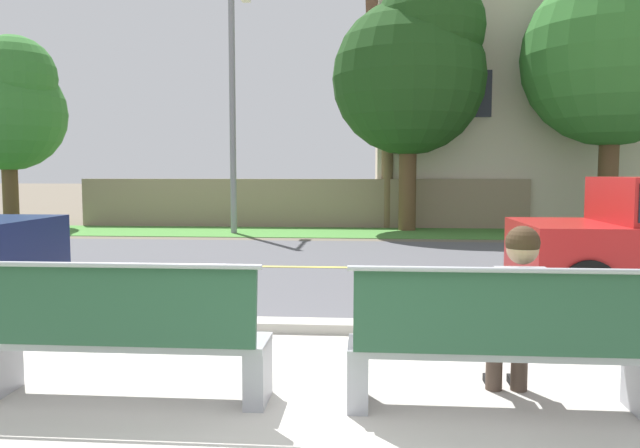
{
  "coord_description": "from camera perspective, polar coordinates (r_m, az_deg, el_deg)",
  "views": [
    {
      "loc": [
        0.41,
        -3.71,
        1.6
      ],
      "look_at": [
        -0.16,
        3.4,
        1.0
      ],
      "focal_mm": 34.63,
      "sensor_mm": 36.0,
      "label": 1
    }
  ],
  "objects": [
    {
      "name": "sidewalk_pavement",
      "position": [
        4.43,
        -1.13,
        -16.3
      ],
      "size": [
        44.0,
        3.6,
        0.01
      ],
      "primitive_type": "cube",
      "color": "#B7B2A8",
      "rests_on": "ground_plane"
    },
    {
      "name": "street_asphalt",
      "position": [
        10.35,
        2.24,
        -4.06
      ],
      "size": [
        52.0,
        8.0,
        0.01
      ],
      "primitive_type": "cube",
      "color": "#515156",
      "rests_on": "ground_plane"
    },
    {
      "name": "bench_right",
      "position": [
        4.29,
        16.44,
        -10.77
      ],
      "size": [
        2.02,
        0.48,
        1.01
      ],
      "color": "#9EA0A8",
      "rests_on": "ground_plane"
    },
    {
      "name": "ground_plane",
      "position": [
        11.83,
        2.54,
        -2.96
      ],
      "size": [
        140.0,
        140.0,
        0.0
      ],
      "primitive_type": "plane",
      "color": "#665B4C"
    },
    {
      "name": "bench_left",
      "position": [
        4.53,
        -17.9,
        -9.97
      ],
      "size": [
        2.02,
        0.48,
        1.01
      ],
      "color": "#9EA0A8",
      "rests_on": "ground_plane"
    },
    {
      "name": "far_verge_grass",
      "position": [
        16.27,
        3.1,
        -0.8
      ],
      "size": [
        48.0,
        2.8,
        0.02
      ],
      "primitive_type": "cube",
      "color": "#478438",
      "rests_on": "ground_plane"
    },
    {
      "name": "road_centre_line",
      "position": [
        10.35,
        2.24,
        -4.03
      ],
      "size": [
        48.0,
        0.14,
        0.01
      ],
      "primitive_type": "cube",
      "color": "#E0CC4C",
      "rests_on": "ground_plane"
    },
    {
      "name": "streetlamp",
      "position": [
        16.53,
        -7.95,
        12.71
      ],
      "size": [
        0.24,
        2.1,
        6.76
      ],
      "color": "gray",
      "rests_on": "ground_plane"
    },
    {
      "name": "shade_tree_far_left",
      "position": [
        19.94,
        -26.8,
        9.81
      ],
      "size": [
        3.28,
        3.28,
        5.41
      ],
      "color": "brown",
      "rests_on": "ground_plane"
    },
    {
      "name": "house_across_street",
      "position": [
        21.72,
        18.14,
        10.37
      ],
      "size": [
        10.29,
        6.91,
        7.48
      ],
      "color": "beige",
      "rests_on": "ground_plane"
    },
    {
      "name": "garden_wall",
      "position": [
        17.97,
        -1.81,
        1.96
      ],
      "size": [
        13.0,
        0.36,
        1.4
      ],
      "primitive_type": "cube",
      "color": "gray",
      "rests_on": "ground_plane"
    },
    {
      "name": "seated_person_grey",
      "position": [
        4.43,
        17.78,
        -7.49
      ],
      "size": [
        0.52,
        0.68,
        1.25
      ],
      "color": "#47382D",
      "rests_on": "ground_plane"
    },
    {
      "name": "shade_tree_left",
      "position": [
        17.13,
        8.68,
        14.2
      ],
      "size": [
        4.11,
        4.11,
        6.78
      ],
      "color": "brown",
      "rests_on": "ground_plane"
    },
    {
      "name": "shade_tree_centre",
      "position": [
        17.73,
        26.01,
        14.86
      ],
      "size": [
        4.51,
        4.51,
        7.44
      ],
      "color": "brown",
      "rests_on": "ground_plane"
    },
    {
      "name": "curb_edge",
      "position": [
        6.27,
        0.67,
        -9.46
      ],
      "size": [
        44.0,
        0.3,
        0.11
      ],
      "primitive_type": "cube",
      "color": "#ADA89E",
      "rests_on": "ground_plane"
    }
  ]
}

